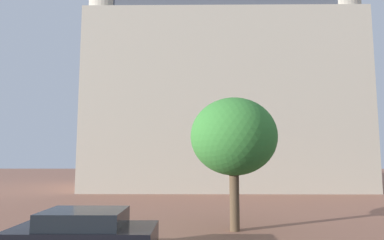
# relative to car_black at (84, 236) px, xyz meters

# --- Properties ---
(landmark_building) EXTENTS (23.48, 11.14, 36.65)m
(landmark_building) POSITION_rel_car_black_xyz_m (5.65, 20.57, 9.67)
(landmark_building) COLOR #B2A893
(landmark_building) RESTS_ON ground_plane
(car_black) EXTENTS (4.01, 2.05, 1.39)m
(car_black) POSITION_rel_car_black_xyz_m (0.00, 0.00, 0.00)
(car_black) COLOR black
(car_black) RESTS_ON ground_plane
(tree_curb_far) EXTENTS (3.46, 3.46, 5.24)m
(tree_curb_far) POSITION_rel_car_black_xyz_m (4.68, 3.59, 2.99)
(tree_curb_far) COLOR brown
(tree_curb_far) RESTS_ON ground_plane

